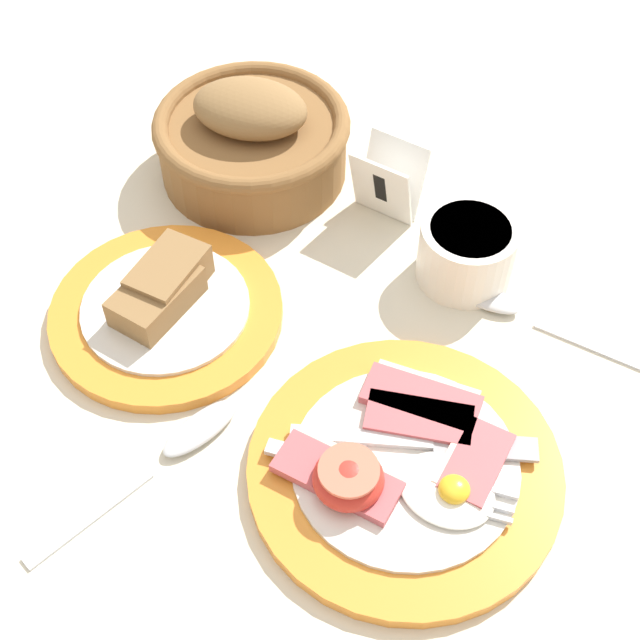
# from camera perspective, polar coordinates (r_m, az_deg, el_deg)

# --- Properties ---
(ground_plane) EXTENTS (3.00, 3.00, 0.00)m
(ground_plane) POSITION_cam_1_polar(r_m,az_deg,el_deg) (0.71, -2.17, -5.15)
(ground_plane) COLOR beige
(breakfast_plate) EXTENTS (0.24, 0.24, 0.04)m
(breakfast_plate) POSITION_cam_1_polar(r_m,az_deg,el_deg) (0.67, 5.29, -9.29)
(breakfast_plate) COLOR orange
(breakfast_plate) RESTS_ON ground_plane
(bread_plate) EXTENTS (0.20, 0.20, 0.05)m
(bread_plate) POSITION_cam_1_polar(r_m,az_deg,el_deg) (0.77, -9.86, 0.94)
(bread_plate) COLOR orange
(bread_plate) RESTS_ON ground_plane
(sugar_cup) EXTENTS (0.08, 0.08, 0.06)m
(sugar_cup) POSITION_cam_1_polar(r_m,az_deg,el_deg) (0.78, 9.39, 4.42)
(sugar_cup) COLOR white
(sugar_cup) RESTS_ON ground_plane
(bread_basket) EXTENTS (0.19, 0.19, 0.10)m
(bread_basket) POSITION_cam_1_polar(r_m,az_deg,el_deg) (0.87, -4.35, 11.52)
(bread_basket) COLOR brown
(bread_basket) RESTS_ON ground_plane
(number_card) EXTENTS (0.06, 0.05, 0.07)m
(number_card) POSITION_cam_1_polar(r_m,az_deg,el_deg) (0.83, 4.34, 8.78)
(number_card) COLOR white
(number_card) RESTS_ON ground_plane
(teaspoon_by_saucer) EXTENTS (0.07, 0.19, 0.01)m
(teaspoon_by_saucer) POSITION_cam_1_polar(r_m,az_deg,el_deg) (0.69, -9.41, -8.20)
(teaspoon_by_saucer) COLOR silver
(teaspoon_by_saucer) RESTS_ON ground_plane
(teaspoon_near_cup) EXTENTS (0.19, 0.03, 0.01)m
(teaspoon_near_cup) POSITION_cam_1_polar(r_m,az_deg,el_deg) (0.78, 12.12, 0.73)
(teaspoon_near_cup) COLOR silver
(teaspoon_near_cup) RESTS_ON ground_plane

